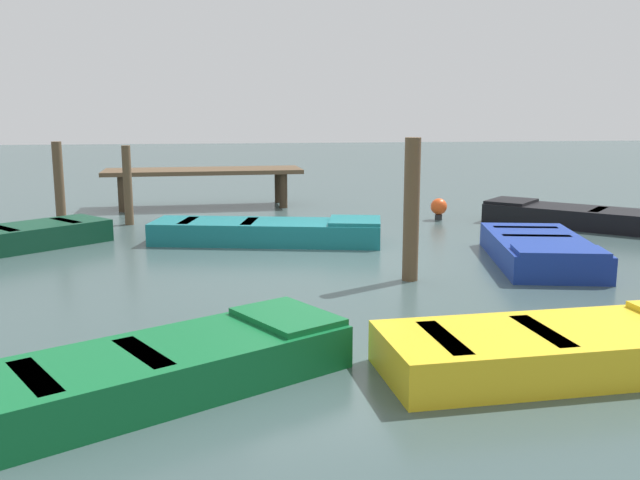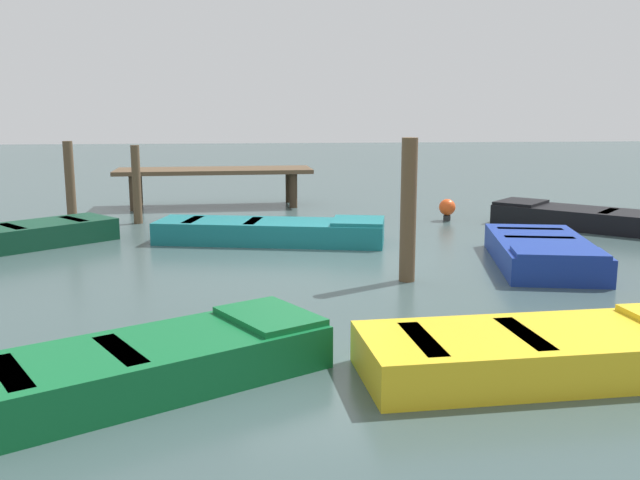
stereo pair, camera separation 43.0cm
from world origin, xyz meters
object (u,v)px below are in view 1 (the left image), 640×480
(rowboat_black, at_px, (581,217))
(mooring_piling_far_left, at_px, (411,210))
(rowboat_teal, at_px, (268,231))
(mooring_piling_mid_right, at_px, (128,185))
(marker_buoy, at_px, (439,207))
(mooring_piling_center, at_px, (59,183))
(rowboat_yellow, at_px, (570,347))
(rowboat_blue, at_px, (540,250))
(dock_segment, at_px, (204,174))
(rowboat_green, at_px, (173,365))

(rowboat_black, relative_size, mooring_piling_far_left, 1.82)
(rowboat_teal, height_order, mooring_piling_mid_right, mooring_piling_mid_right)
(rowboat_teal, distance_m, marker_buoy, 4.46)
(mooring_piling_center, bearing_deg, rowboat_yellow, -55.64)
(rowboat_blue, distance_m, rowboat_black, 3.94)
(mooring_piling_center, xyz_separation_m, marker_buoy, (8.17, -0.81, -0.58))
(dock_segment, bearing_deg, mooring_piling_center, -147.75)
(rowboat_blue, bearing_deg, marker_buoy, -164.76)
(rowboat_teal, bearing_deg, mooring_piling_mid_right, 151.05)
(rowboat_green, xyz_separation_m, rowboat_blue, (5.46, 4.31, 0.00))
(rowboat_green, height_order, mooring_piling_mid_right, mooring_piling_mid_right)
(rowboat_green, bearing_deg, marker_buoy, 29.62)
(rowboat_teal, relative_size, mooring_piling_mid_right, 2.58)
(rowboat_yellow, distance_m, mooring_piling_far_left, 3.71)
(rowboat_black, xyz_separation_m, mooring_piling_mid_right, (-9.32, 1.69, 0.62))
(mooring_piling_far_left, distance_m, mooring_piling_mid_right, 7.22)
(dock_segment, xyz_separation_m, rowboat_blue, (5.38, -7.32, -0.61))
(mooring_piling_center, bearing_deg, rowboat_blue, -32.10)
(rowboat_blue, distance_m, mooring_piling_center, 9.93)
(rowboat_blue, relative_size, marker_buoy, 6.68)
(rowboat_black, distance_m, mooring_piling_mid_right, 9.49)
(rowboat_green, bearing_deg, rowboat_black, 13.83)
(rowboat_blue, bearing_deg, rowboat_yellow, -10.04)
(mooring_piling_mid_right, distance_m, mooring_piling_center, 1.55)
(rowboat_yellow, relative_size, marker_buoy, 7.41)
(rowboat_teal, height_order, mooring_piling_far_left, mooring_piling_far_left)
(rowboat_yellow, bearing_deg, rowboat_black, 57.70)
(rowboat_yellow, xyz_separation_m, rowboat_black, (4.21, 7.49, -0.00))
(rowboat_yellow, xyz_separation_m, mooring_piling_center, (-6.59, 9.63, 0.65))
(rowboat_green, bearing_deg, rowboat_blue, 8.75)
(mooring_piling_far_left, xyz_separation_m, marker_buoy, (2.12, 5.24, -0.73))
(rowboat_green, relative_size, mooring_piling_mid_right, 2.01)
(dock_segment, xyz_separation_m, marker_buoy, (5.16, -2.86, -0.54))
(rowboat_green, bearing_deg, dock_segment, 60.10)
(dock_segment, xyz_separation_m, mooring_piling_mid_right, (-1.53, -2.51, 0.01))
(dock_segment, distance_m, marker_buoy, 5.92)
(dock_segment, distance_m, rowboat_blue, 9.10)
(marker_buoy, bearing_deg, mooring_piling_far_left, -112.02)
(rowboat_blue, bearing_deg, rowboat_green, -39.32)
(mooring_piling_far_left, relative_size, mooring_piling_center, 1.17)
(mooring_piling_center, height_order, marker_buoy, mooring_piling_center)
(rowboat_teal, height_order, mooring_piling_center, mooring_piling_center)
(rowboat_yellow, bearing_deg, mooring_piling_mid_right, 116.16)
(marker_buoy, bearing_deg, rowboat_teal, -151.47)
(mooring_piling_center, bearing_deg, rowboat_black, -11.24)
(dock_segment, height_order, rowboat_blue, dock_segment)
(dock_segment, distance_m, rowboat_yellow, 12.24)
(rowboat_teal, bearing_deg, mooring_piling_far_left, -47.17)
(rowboat_yellow, distance_m, rowboat_teal, 7.09)
(rowboat_blue, height_order, mooring_piling_mid_right, mooring_piling_mid_right)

